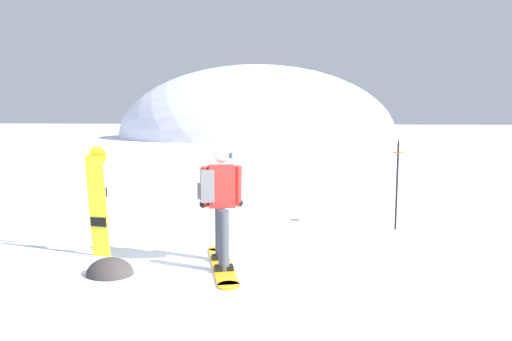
{
  "coord_description": "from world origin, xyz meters",
  "views": [
    {
      "loc": [
        2.05,
        -6.08,
        2.06
      ],
      "look_at": [
        0.12,
        2.67,
        1.0
      ],
      "focal_mm": 30.94,
      "sensor_mm": 36.0,
      "label": 1
    }
  ],
  "objects": [
    {
      "name": "snowboarder_main",
      "position": [
        0.27,
        -0.34,
        0.92
      ],
      "size": [
        0.88,
        1.72,
        1.71
      ],
      "color": "orange",
      "rests_on": "ground"
    },
    {
      "name": "rock_dark",
      "position": [
        -1.07,
        -0.97,
        0.0
      ],
      "size": [
        0.63,
        0.54,
        0.44
      ],
      "color": "#383333",
      "rests_on": "ground"
    },
    {
      "name": "ground_plane",
      "position": [
        0.0,
        0.0,
        0.0
      ],
      "size": [
        300.0,
        300.0,
        0.0
      ],
      "primitive_type": "plane",
      "color": "white"
    },
    {
      "name": "spare_snowboard",
      "position": [
        -1.61,
        -0.33,
        0.84
      ],
      "size": [
        0.28,
        0.14,
        1.66
      ],
      "color": "yellow",
      "rests_on": "ground"
    },
    {
      "name": "ridge_peak_main",
      "position": [
        -8.57,
        41.85,
        0.0
      ],
      "size": [
        29.97,
        26.98,
        15.58
      ],
      "color": "white",
      "rests_on": "ground"
    },
    {
      "name": "piste_marker_near",
      "position": [
        2.86,
        2.34,
        0.97
      ],
      "size": [
        0.2,
        0.2,
        1.7
      ],
      "color": "black",
      "rests_on": "ground"
    }
  ]
}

